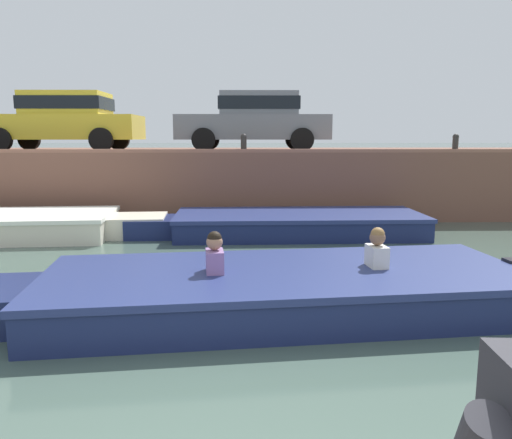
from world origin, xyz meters
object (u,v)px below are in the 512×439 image
(car_centre_grey, at_px, (255,119))
(mooring_bollard_mid, at_px, (244,142))
(boat_moored_central_navy, at_px, (287,224))
(car_left_inner_yellow, at_px, (64,119))
(mooring_bollard_east, at_px, (455,142))
(motorboat_passing, at_px, (263,290))

(car_centre_grey, xyz_separation_m, mooring_bollard_mid, (-0.30, -1.57, -0.61))
(boat_moored_central_navy, height_order, car_left_inner_yellow, car_left_inner_yellow)
(mooring_bollard_mid, height_order, mooring_bollard_east, same)
(car_centre_grey, bearing_deg, boat_moored_central_navy, -79.64)
(motorboat_passing, bearing_deg, mooring_bollard_mid, 92.18)
(car_centre_grey, height_order, mooring_bollard_mid, car_centre_grey)
(boat_moored_central_navy, distance_m, car_centre_grey, 4.09)
(boat_moored_central_navy, bearing_deg, mooring_bollard_east, 22.49)
(motorboat_passing, xyz_separation_m, car_centre_grey, (0.06, 8.03, 2.29))
(mooring_bollard_mid, xyz_separation_m, mooring_bollard_east, (5.16, 0.00, 0.00))
(car_left_inner_yellow, bearing_deg, car_centre_grey, 0.00)
(motorboat_passing, height_order, car_left_inner_yellow, car_left_inner_yellow)
(boat_moored_central_navy, relative_size, motorboat_passing, 0.89)
(mooring_bollard_mid, bearing_deg, car_centre_grey, 79.08)
(motorboat_passing, distance_m, car_left_inner_yellow, 9.77)
(mooring_bollard_mid, bearing_deg, motorboat_passing, -87.82)
(boat_moored_central_navy, xyz_separation_m, mooring_bollard_east, (4.25, 1.76, 1.70))
(car_left_inner_yellow, relative_size, car_centre_grey, 1.02)
(boat_moored_central_navy, distance_m, mooring_bollard_mid, 2.61)
(car_left_inner_yellow, distance_m, car_centre_grey, 5.12)
(boat_moored_central_navy, xyz_separation_m, mooring_bollard_mid, (-0.91, 1.76, 1.70))
(motorboat_passing, xyz_separation_m, mooring_bollard_east, (4.91, 6.46, 1.68))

